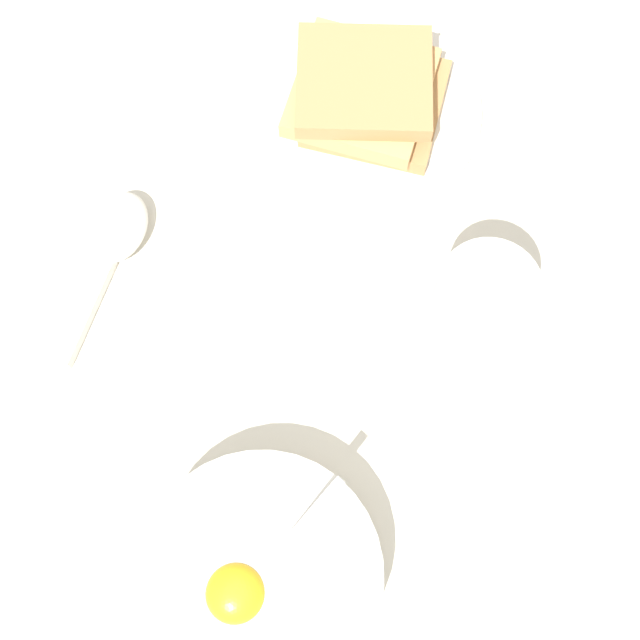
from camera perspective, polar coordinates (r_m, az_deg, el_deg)
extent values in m
plane|color=beige|center=(0.73, 6.10, 0.39)|extent=(3.00, 3.00, 0.00)
cylinder|color=white|center=(0.66, -3.77, -15.99)|extent=(0.17, 0.17, 0.05)
cylinder|color=white|center=(0.66, -3.81, -15.97)|extent=(0.15, 0.15, 0.02)
ellipsoid|color=yellow|center=(0.64, -5.45, -17.03)|extent=(0.04, 0.04, 0.02)
cylinder|color=black|center=(0.64, -2.36, -15.24)|extent=(0.03, 0.03, 0.00)
ellipsoid|color=silver|center=(0.64, -2.73, -14.75)|extent=(0.03, 0.02, 0.01)
cube|color=silver|center=(0.62, -0.20, -11.96)|extent=(0.05, 0.01, 0.03)
cylinder|color=white|center=(0.79, 3.12, 13.14)|extent=(0.20, 0.20, 0.01)
cylinder|color=white|center=(0.79, 3.14, 13.38)|extent=(0.14, 0.14, 0.00)
cube|color=tan|center=(0.78, 3.58, 13.67)|extent=(0.14, 0.14, 0.02)
cube|color=tan|center=(0.76, 2.64, 14.35)|extent=(0.14, 0.14, 0.02)
cube|color=tan|center=(0.75, 2.84, 14.99)|extent=(0.14, 0.15, 0.02)
ellipsoid|color=white|center=(0.75, -12.79, 5.80)|extent=(0.08, 0.06, 0.03)
cube|color=white|center=(0.74, -14.81, 0.62)|extent=(0.09, 0.05, 0.01)
cylinder|color=silver|center=(0.68, 10.19, 0.83)|extent=(0.08, 0.08, 0.09)
cylinder|color=#472B16|center=(0.65, 10.72, 1.82)|extent=(0.06, 0.06, 0.01)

